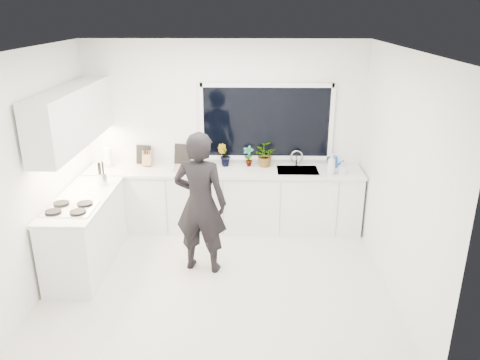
{
  "coord_description": "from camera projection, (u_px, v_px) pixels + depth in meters",
  "views": [
    {
      "loc": [
        0.39,
        -4.86,
        3.09
      ],
      "look_at": [
        0.26,
        0.4,
        1.15
      ],
      "focal_mm": 35.0,
      "sensor_mm": 36.0,
      "label": 1
    }
  ],
  "objects": [
    {
      "name": "base_cabinets_left",
      "position": [
        86.0,
        233.0,
        5.85
      ],
      "size": [
        0.58,
        1.6,
        0.88
      ],
      "primitive_type": "cube",
      "color": "white",
      "rests_on": "floor"
    },
    {
      "name": "countertop_back",
      "position": [
        224.0,
        171.0,
        6.67
      ],
      "size": [
        3.94,
        0.62,
        0.04
      ],
      "primitive_type": "cube",
      "color": "silver",
      "rests_on": "base_cabinets_back"
    },
    {
      "name": "wall_left",
      "position": [
        36.0,
        174.0,
        5.21
      ],
      "size": [
        0.02,
        3.5,
        2.7
      ],
      "primitive_type": "cube",
      "color": "white",
      "rests_on": "ground"
    },
    {
      "name": "person",
      "position": [
        200.0,
        203.0,
        5.61
      ],
      "size": [
        0.72,
        0.54,
        1.77
      ],
      "primitive_type": "imported",
      "rotation": [
        0.0,
        0.0,
        2.94
      ],
      "color": "black",
      "rests_on": "floor"
    },
    {
      "name": "picture_frame_large",
      "position": [
        144.0,
        155.0,
        6.88
      ],
      "size": [
        0.22,
        0.06,
        0.28
      ],
      "primitive_type": "cube",
      "rotation": [
        0.0,
        0.0,
        -0.17
      ],
      "color": "black",
      "rests_on": "countertop_back"
    },
    {
      "name": "window",
      "position": [
        266.0,
        122.0,
        6.7
      ],
      "size": [
        1.8,
        0.02,
        1.0
      ],
      "primitive_type": "cube",
      "color": "black",
      "rests_on": "wall_back"
    },
    {
      "name": "upper_cabinets",
      "position": [
        73.0,
        116.0,
        5.69
      ],
      "size": [
        0.34,
        2.1,
        0.7
      ],
      "primitive_type": "cube",
      "color": "white",
      "rests_on": "wall_left"
    },
    {
      "name": "sink",
      "position": [
        297.0,
        173.0,
        6.67
      ],
      "size": [
        0.58,
        0.42,
        0.14
      ],
      "primitive_type": "cube",
      "color": "silver",
      "rests_on": "countertop_back"
    },
    {
      "name": "knife_block",
      "position": [
        148.0,
        159.0,
        6.8
      ],
      "size": [
        0.14,
        0.12,
        0.22
      ],
      "primitive_type": "cube",
      "rotation": [
        0.0,
        0.0,
        -0.14
      ],
      "color": "#8D6042",
      "rests_on": "countertop_back"
    },
    {
      "name": "soap_bottles",
      "position": [
        334.0,
        165.0,
        6.45
      ],
      "size": [
        0.26,
        0.13,
        0.29
      ],
      "color": "#D8BF66",
      "rests_on": "countertop_back"
    },
    {
      "name": "utensil_crock",
      "position": [
        102.0,
        179.0,
        6.08
      ],
      "size": [
        0.15,
        0.15,
        0.16
      ],
      "primitive_type": "cylinder",
      "rotation": [
        0.0,
        0.0,
        0.14
      ],
      "color": "silver",
      "rests_on": "countertop_left"
    },
    {
      "name": "floor",
      "position": [
        218.0,
        281.0,
        5.64
      ],
      "size": [
        4.0,
        3.5,
        0.02
      ],
      "primitive_type": "cube",
      "color": "beige",
      "rests_on": "ground"
    },
    {
      "name": "pizza",
      "position": [
        189.0,
        168.0,
        6.65
      ],
      "size": [
        0.43,
        0.32,
        0.01
      ],
      "primitive_type": "cube",
      "rotation": [
        0.0,
        0.0,
        -0.05
      ],
      "color": "red",
      "rests_on": "pizza_tray"
    },
    {
      "name": "ceiling",
      "position": [
        214.0,
        48.0,
        4.7
      ],
      "size": [
        4.0,
        3.5,
        0.02
      ],
      "primitive_type": "cube",
      "color": "white",
      "rests_on": "wall_back"
    },
    {
      "name": "paper_towel_roll",
      "position": [
        108.0,
        158.0,
        6.76
      ],
      "size": [
        0.12,
        0.12,
        0.26
      ],
      "primitive_type": "cylinder",
      "rotation": [
        0.0,
        0.0,
        -0.11
      ],
      "color": "white",
      "rests_on": "countertop_back"
    },
    {
      "name": "wall_right",
      "position": [
        399.0,
        177.0,
        5.12
      ],
      "size": [
        0.02,
        3.5,
        2.7
      ],
      "primitive_type": "cube",
      "color": "white",
      "rests_on": "ground"
    },
    {
      "name": "pizza_tray",
      "position": [
        189.0,
        169.0,
        6.66
      ],
      "size": [
        0.47,
        0.36,
        0.03
      ],
      "primitive_type": "cube",
      "rotation": [
        0.0,
        0.0,
        -0.05
      ],
      "color": "silver",
      "rests_on": "countertop_back"
    },
    {
      "name": "watering_can",
      "position": [
        333.0,
        163.0,
        6.77
      ],
      "size": [
        0.18,
        0.18,
        0.13
      ],
      "primitive_type": "cylinder",
      "rotation": [
        0.0,
        0.0,
        -0.36
      ],
      "color": "blue",
      "rests_on": "countertop_back"
    },
    {
      "name": "faucet",
      "position": [
        297.0,
        158.0,
        6.8
      ],
      "size": [
        0.03,
        0.03,
        0.22
      ],
      "primitive_type": "cylinder",
      "color": "silver",
      "rests_on": "countertop_back"
    },
    {
      "name": "stovetop",
      "position": [
        69.0,
        208.0,
        5.35
      ],
      "size": [
        0.56,
        0.48,
        0.03
      ],
      "primitive_type": "cube",
      "color": "black",
      "rests_on": "countertop_left"
    },
    {
      "name": "base_cabinets_back",
      "position": [
        224.0,
        200.0,
        6.84
      ],
      "size": [
        3.92,
        0.58,
        0.88
      ],
      "primitive_type": "cube",
      "color": "white",
      "rests_on": "floor"
    },
    {
      "name": "wall_back",
      "position": [
        225.0,
        135.0,
        6.82
      ],
      "size": [
        4.0,
        0.02,
        2.7
      ],
      "primitive_type": "cube",
      "color": "white",
      "rests_on": "ground"
    },
    {
      "name": "picture_frame_small",
      "position": [
        183.0,
        154.0,
        6.86
      ],
      "size": [
        0.25,
        0.09,
        0.3
      ],
      "primitive_type": "cube",
      "rotation": [
        0.0,
        0.0,
        -0.28
      ],
      "color": "black",
      "rests_on": "countertop_back"
    },
    {
      "name": "herb_plants",
      "position": [
        254.0,
        155.0,
        6.76
      ],
      "size": [
        0.87,
        0.4,
        0.34
      ],
      "color": "#26662D",
      "rests_on": "countertop_back"
    },
    {
      "name": "countertop_left",
      "position": [
        82.0,
        199.0,
        5.69
      ],
      "size": [
        0.62,
        1.6,
        0.04
      ],
      "primitive_type": "cube",
      "color": "silver",
      "rests_on": "base_cabinets_left"
    }
  ]
}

